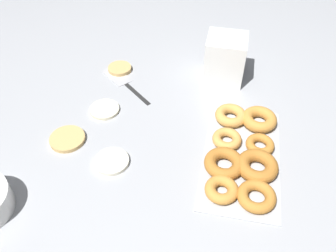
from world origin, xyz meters
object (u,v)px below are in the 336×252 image
pancake_0 (120,69)px  pancake_1 (104,109)px  pancake_2 (67,139)px  container_stack (225,59)px  donut_tray (243,153)px  spatula (122,80)px  pancake_3 (112,161)px

pancake_0 → pancake_1: pancake_0 is taller
pancake_2 → container_stack: (0.41, -0.43, 0.07)m
donut_tray → spatula: 0.52m
pancake_1 → donut_tray: 0.46m
pancake_0 → pancake_2: 0.38m
container_stack → pancake_3: bearing=149.7°
pancake_2 → pancake_3: 0.17m
container_stack → donut_tray: bearing=-166.2°
pancake_1 → donut_tray: size_ratio=0.23×
pancake_0 → container_stack: size_ratio=0.53×
pancake_0 → pancake_1: size_ratio=0.89×
pancake_0 → spatula: size_ratio=0.39×
donut_tray → spatula: (0.28, 0.44, -0.02)m
pancake_1 → spatula: (0.17, -0.01, -0.00)m
donut_tray → container_stack: container_stack is taller
pancake_0 → pancake_1: bearing=-175.8°
pancake_3 → spatula: (0.37, 0.08, -0.00)m
pancake_2 → spatula: (0.32, -0.07, -0.00)m
pancake_1 → pancake_2: pancake_2 is taller
pancake_0 → pancake_2: bearing=172.4°
pancake_2 → donut_tray: (0.04, -0.52, 0.01)m
pancake_3 → donut_tray: 0.37m
pancake_2 → donut_tray: donut_tray is taller
pancake_1 → container_stack: size_ratio=0.60×
pancake_1 → pancake_2: (-0.15, 0.07, 0.00)m
donut_tray → pancake_1: bearing=76.4°
container_stack → spatula: size_ratio=0.74×
spatula → container_stack: bearing=-125.1°
container_stack → pancake_0: bearing=95.2°
pancake_0 → pancake_2: pancake_0 is taller
pancake_2 → donut_tray: 0.52m
pancake_2 → pancake_3: size_ratio=1.07×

